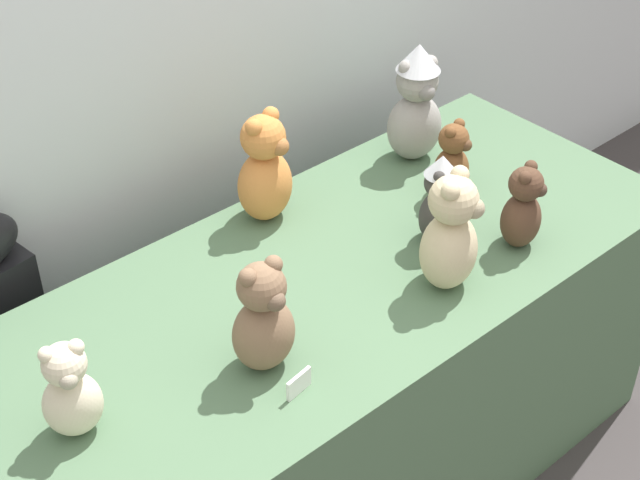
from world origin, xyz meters
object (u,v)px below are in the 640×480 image
object	(u,v)px
display_table	(320,394)
teddy_bear_cream	(70,392)
teddy_bear_sand	(450,235)
teddy_bear_ginger	(265,170)
teddy_bear_charcoal	(439,200)
teddy_bear_mocha	(263,319)
teddy_bear_chestnut	(452,161)
teddy_bear_ash	(416,104)
teddy_bear_cocoa	(523,209)

from	to	relation	value
display_table	teddy_bear_cream	bearing A→B (deg)	-176.96
teddy_bear_sand	teddy_bear_ginger	bearing A→B (deg)	81.00
display_table	teddy_bear_sand	xyz separation A→B (m)	(0.22, -0.21, 0.54)
teddy_bear_charcoal	teddy_bear_mocha	size ratio (longest dim) A/B	0.90
display_table	teddy_bear_cream	distance (m)	0.84
teddy_bear_charcoal	teddy_bear_mocha	xyz separation A→B (m)	(-0.61, -0.07, 0.01)
teddy_bear_chestnut	teddy_bear_ash	xyz separation A→B (m)	(0.06, 0.19, 0.07)
teddy_bear_sand	teddy_bear_mocha	bearing A→B (deg)	146.21
teddy_bear_charcoal	teddy_bear_ash	xyz separation A→B (m)	(0.24, 0.32, 0.05)
teddy_bear_sand	teddy_bear_ginger	size ratio (longest dim) A/B	1.01
teddy_bear_cream	teddy_bear_ash	distance (m)	1.28
display_table	teddy_bear_charcoal	world-z (taller)	teddy_bear_charcoal
teddy_bear_chestnut	teddy_bear_cocoa	size ratio (longest dim) A/B	0.94
display_table	teddy_bear_charcoal	bearing A→B (deg)	-12.24
teddy_bear_sand	teddy_bear_chestnut	size ratio (longest dim) A/B	1.43
display_table	teddy_bear_charcoal	xyz separation A→B (m)	(0.33, -0.07, 0.51)
display_table	teddy_bear_sand	bearing A→B (deg)	-43.44
display_table	teddy_bear_sand	size ratio (longest dim) A/B	6.34
teddy_bear_sand	teddy_bear_ash	xyz separation A→B (m)	(0.35, 0.45, 0.03)
teddy_bear_sand	teddy_bear_cocoa	size ratio (longest dim) A/B	1.34
teddy_bear_mocha	teddy_bear_chestnut	world-z (taller)	teddy_bear_mocha
teddy_bear_ginger	teddy_bear_sand	bearing A→B (deg)	-89.55
teddy_bear_charcoal	teddy_bear_chestnut	bearing A→B (deg)	3.49
display_table	teddy_bear_ginger	bearing A→B (deg)	76.69
teddy_bear_cocoa	teddy_bear_ginger	bearing A→B (deg)	104.30
display_table	teddy_bear_cocoa	bearing A→B (deg)	-25.02
teddy_bear_mocha	teddy_bear_sand	bearing A→B (deg)	-7.33
teddy_bear_cream	teddy_bear_ginger	xyz separation A→B (m)	(0.75, 0.33, 0.03)
teddy_bear_ginger	teddy_bear_chestnut	world-z (taller)	teddy_bear_ginger
teddy_bear_ash	display_table	bearing A→B (deg)	-140.24
teddy_bear_sand	teddy_bear_ginger	world-z (taller)	teddy_bear_sand
teddy_bear_sand	teddy_bear_ash	distance (m)	0.57
teddy_bear_mocha	teddy_bear_chestnut	size ratio (longest dim) A/B	1.28
teddy_bear_sand	teddy_bear_ginger	distance (m)	0.52
teddy_bear_sand	teddy_bear_cream	bearing A→B (deg)	143.44
teddy_bear_sand	teddy_bear_chestnut	distance (m)	0.39
display_table	teddy_bear_sand	world-z (taller)	teddy_bear_sand
teddy_bear_cream	teddy_bear_chestnut	xyz separation A→B (m)	(1.19, 0.09, -0.01)
teddy_bear_cream	teddy_bear_cocoa	distance (m)	1.16
teddy_bear_cream	teddy_bear_cocoa	bearing A→B (deg)	10.26
display_table	teddy_bear_ash	bearing A→B (deg)	23.28
teddy_bear_mocha	teddy_bear_chestnut	xyz separation A→B (m)	(0.79, 0.19, -0.03)
teddy_bear_ginger	teddy_bear_ash	size ratio (longest dim) A/B	0.88
teddy_bear_cream	teddy_bear_ginger	distance (m)	0.82
teddy_bear_ginger	teddy_bear_cocoa	distance (m)	0.65
teddy_bear_cocoa	teddy_bear_ash	size ratio (longest dim) A/B	0.66
display_table	teddy_bear_cream	size ratio (longest dim) A/B	8.40
teddy_bear_cocoa	teddy_bear_cream	bearing A→B (deg)	146.98
teddy_bear_ginger	teddy_bear_cream	bearing A→B (deg)	-172.66
teddy_bear_sand	teddy_bear_ash	size ratio (longest dim) A/B	0.88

